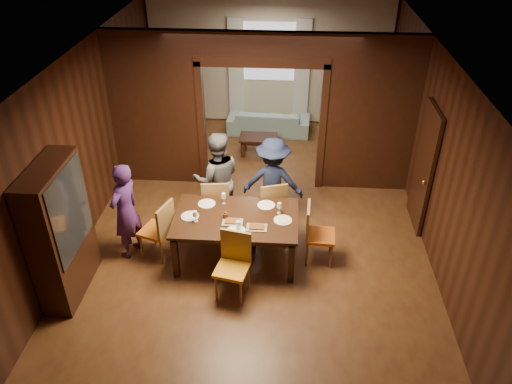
# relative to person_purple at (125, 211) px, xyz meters

# --- Properties ---
(floor) EXTENTS (9.00, 9.00, 0.00)m
(floor) POSITION_rel_person_purple_xyz_m (1.91, 0.66, -0.79)
(floor) COLOR #4D2715
(floor) RESTS_ON ground
(ceiling) EXTENTS (5.50, 9.00, 0.02)m
(ceiling) POSITION_rel_person_purple_xyz_m (1.91, 0.66, 2.11)
(ceiling) COLOR silver
(ceiling) RESTS_ON room_walls
(room_walls) EXTENTS (5.52, 9.01, 2.90)m
(room_walls) POSITION_rel_person_purple_xyz_m (1.91, 2.55, 0.72)
(room_walls) COLOR black
(room_walls) RESTS_ON floor
(person_purple) EXTENTS (0.56, 0.67, 1.58)m
(person_purple) POSITION_rel_person_purple_xyz_m (0.00, 0.00, 0.00)
(person_purple) COLOR #43205E
(person_purple) RESTS_ON floor
(person_grey) EXTENTS (0.93, 0.80, 1.66)m
(person_grey) POSITION_rel_person_purple_xyz_m (1.27, 0.95, 0.04)
(person_grey) COLOR #515157
(person_grey) RESTS_ON floor
(person_navy) EXTENTS (1.05, 0.66, 1.56)m
(person_navy) POSITION_rel_person_purple_xyz_m (2.18, 1.02, -0.01)
(person_navy) COLOR #161D37
(person_navy) RESTS_ON floor
(sofa) EXTENTS (1.89, 0.82, 0.54)m
(sofa) POSITION_rel_person_purple_xyz_m (1.95, 4.51, -0.52)
(sofa) COLOR #8CB7B7
(sofa) RESTS_ON floor
(serving_bowl) EXTENTS (0.37, 0.37, 0.09)m
(serving_bowl) POSITION_rel_person_purple_xyz_m (1.78, 0.10, 0.02)
(serving_bowl) COLOR black
(serving_bowl) RESTS_ON dining_table
(dining_table) EXTENTS (1.85, 1.15, 0.76)m
(dining_table) POSITION_rel_person_purple_xyz_m (1.67, 0.00, -0.41)
(dining_table) COLOR black
(dining_table) RESTS_ON floor
(coffee_table) EXTENTS (0.80, 0.50, 0.40)m
(coffee_table) POSITION_rel_person_purple_xyz_m (1.79, 3.44, -0.59)
(coffee_table) COLOR black
(coffee_table) RESTS_ON floor
(chair_left) EXTENTS (0.56, 0.56, 0.97)m
(chair_left) POSITION_rel_person_purple_xyz_m (0.44, -0.01, -0.30)
(chair_left) COLOR orange
(chair_left) RESTS_ON floor
(chair_right) EXTENTS (0.46, 0.46, 0.97)m
(chair_right) POSITION_rel_person_purple_xyz_m (2.94, 0.04, -0.30)
(chair_right) COLOR #CD5613
(chair_right) RESTS_ON floor
(chair_far_l) EXTENTS (0.48, 0.48, 0.97)m
(chair_far_l) POSITION_rel_person_purple_xyz_m (1.26, 0.78, -0.30)
(chair_far_l) COLOR red
(chair_far_l) RESTS_ON floor
(chair_far_r) EXTENTS (0.55, 0.55, 0.97)m
(chair_far_r) POSITION_rel_person_purple_xyz_m (2.16, 0.78, -0.30)
(chair_far_r) COLOR #BF3612
(chair_far_r) RESTS_ON floor
(chair_near) EXTENTS (0.52, 0.52, 0.97)m
(chair_near) POSITION_rel_person_purple_xyz_m (1.69, -0.81, -0.30)
(chair_near) COLOR orange
(chair_near) RESTS_ON floor
(hutch) EXTENTS (0.40, 1.20, 2.00)m
(hutch) POSITION_rel_person_purple_xyz_m (-0.62, -0.84, 0.21)
(hutch) COLOR black
(hutch) RESTS_ON floor
(door_right) EXTENTS (0.06, 0.90, 2.10)m
(door_right) POSITION_rel_person_purple_xyz_m (4.61, 1.16, 0.26)
(door_right) COLOR black
(door_right) RESTS_ON floor
(window_far) EXTENTS (1.20, 0.03, 1.30)m
(window_far) POSITION_rel_person_purple_xyz_m (1.91, 5.10, 0.91)
(window_far) COLOR silver
(window_far) RESTS_ON back_wall
(curtain_left) EXTENTS (0.35, 0.06, 2.40)m
(curtain_left) POSITION_rel_person_purple_xyz_m (1.16, 5.06, 0.46)
(curtain_left) COLOR white
(curtain_left) RESTS_ON back_wall
(curtain_right) EXTENTS (0.35, 0.06, 2.40)m
(curtain_right) POSITION_rel_person_purple_xyz_m (2.66, 5.06, 0.46)
(curtain_right) COLOR white
(curtain_right) RESTS_ON back_wall
(plate_left) EXTENTS (0.27, 0.27, 0.01)m
(plate_left) POSITION_rel_person_purple_xyz_m (0.99, -0.03, -0.02)
(plate_left) COLOR silver
(plate_left) RESTS_ON dining_table
(plate_far_l) EXTENTS (0.27, 0.27, 0.01)m
(plate_far_l) POSITION_rel_person_purple_xyz_m (1.18, 0.32, -0.02)
(plate_far_l) COLOR white
(plate_far_l) RESTS_ON dining_table
(plate_far_r) EXTENTS (0.27, 0.27, 0.01)m
(plate_far_r) POSITION_rel_person_purple_xyz_m (2.10, 0.34, -0.02)
(plate_far_r) COLOR white
(plate_far_r) RESTS_ON dining_table
(plate_right) EXTENTS (0.27, 0.27, 0.01)m
(plate_right) POSITION_rel_person_purple_xyz_m (2.37, -0.04, -0.02)
(plate_right) COLOR white
(plate_right) RESTS_ON dining_table
(plate_near) EXTENTS (0.27, 0.27, 0.01)m
(plate_near) POSITION_rel_person_purple_xyz_m (1.71, -0.34, -0.02)
(plate_near) COLOR white
(plate_near) RESTS_ON dining_table
(platter_a) EXTENTS (0.30, 0.20, 0.04)m
(platter_a) POSITION_rel_person_purple_xyz_m (1.64, -0.14, -0.01)
(platter_a) COLOR gray
(platter_a) RESTS_ON dining_table
(platter_b) EXTENTS (0.30, 0.20, 0.04)m
(platter_b) POSITION_rel_person_purple_xyz_m (2.00, -0.25, -0.01)
(platter_b) COLOR gray
(platter_b) RESTS_ON dining_table
(wineglass_left) EXTENTS (0.08, 0.08, 0.18)m
(wineglass_left) POSITION_rel_person_purple_xyz_m (1.09, -0.15, 0.06)
(wineglass_left) COLOR silver
(wineglass_left) RESTS_ON dining_table
(wineglass_far) EXTENTS (0.08, 0.08, 0.18)m
(wineglass_far) POSITION_rel_person_purple_xyz_m (1.45, 0.36, 0.06)
(wineglass_far) COLOR white
(wineglass_far) RESTS_ON dining_table
(wineglass_right) EXTENTS (0.08, 0.08, 0.18)m
(wineglass_right) POSITION_rel_person_purple_xyz_m (2.31, 0.16, 0.06)
(wineglass_right) COLOR white
(wineglass_right) RESTS_ON dining_table
(tumbler) EXTENTS (0.07, 0.07, 0.14)m
(tumbler) POSITION_rel_person_purple_xyz_m (1.74, -0.30, 0.04)
(tumbler) COLOR white
(tumbler) RESTS_ON dining_table
(condiment_jar) EXTENTS (0.08, 0.08, 0.11)m
(condiment_jar) POSITION_rel_person_purple_xyz_m (1.52, -0.04, 0.03)
(condiment_jar) COLOR #512813
(condiment_jar) RESTS_ON dining_table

